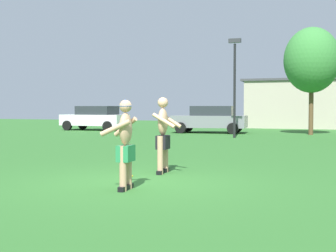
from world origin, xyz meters
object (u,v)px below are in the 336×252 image
player_in_black (163,133)px  car_gray_near_post (210,119)px  player_with_cap (125,140)px  lamp_post (235,76)px  frisbee (127,176)px  car_white_far_end (95,118)px  tree_near_building (312,60)px

player_in_black → car_gray_near_post: player_in_black is taller
player_with_cap → lamp_post: (-1.08, 15.09, 2.14)m
player_in_black → lamp_post: size_ratio=0.36×
player_with_cap → frisbee: (-0.67, 1.52, -0.90)m
frisbee → lamp_post: (-0.41, 13.57, 3.04)m
frisbee → car_white_far_end: 20.79m
player_with_cap → car_gray_near_post: size_ratio=0.38×
player_in_black → tree_near_building: bearing=81.6°
player_in_black → car_white_far_end: bearing=122.8°
lamp_post → player_with_cap: bearing=-85.9°
player_with_cap → car_white_far_end: size_ratio=0.38×
player_in_black → frisbee: 1.33m
frisbee → lamp_post: size_ratio=0.05×
player_with_cap → car_gray_near_post: (-3.30, 18.90, -0.09)m
player_with_cap → player_in_black: 2.29m
car_gray_near_post → tree_near_building: bearing=0.3°
car_gray_near_post → lamp_post: (2.22, -3.81, 2.23)m
frisbee → car_gray_near_post: 17.60m
car_gray_near_post → player_in_black: bearing=-79.1°
car_gray_near_post → player_with_cap: bearing=-80.1°
player_with_cap → tree_near_building: bearing=82.9°
frisbee → car_white_far_end: (-10.51, 17.92, 0.81)m
player_in_black → car_white_far_end: player_in_black is taller
lamp_post → tree_near_building: tree_near_building is taller
car_white_far_end → lamp_post: bearing=-23.3°
frisbee → player_in_black: bearing=53.6°
player_with_cap → lamp_post: size_ratio=0.34×
lamp_post → tree_near_building: 5.25m
frisbee → tree_near_building: bearing=80.2°
frisbee → car_gray_near_post: car_gray_near_post is taller
car_gray_near_post → car_white_far_end: bearing=176.1°
car_gray_near_post → lamp_post: size_ratio=0.91×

